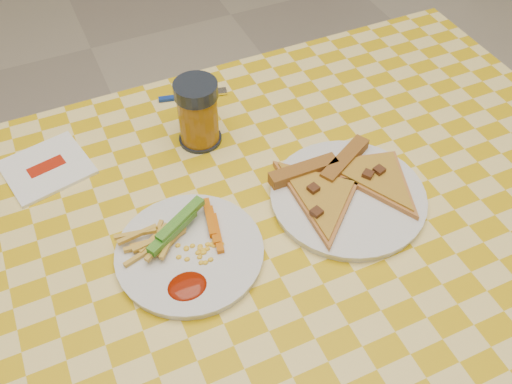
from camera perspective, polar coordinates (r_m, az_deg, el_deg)
table at (r=0.92m, az=0.38°, el=-7.69°), size 1.28×0.88×0.76m
plate_left at (r=0.85m, az=-6.63°, el=-6.15°), size 0.22×0.22×0.01m
plate_right at (r=0.92m, az=9.16°, el=-0.58°), size 0.32×0.32×0.01m
fries_veggies at (r=0.84m, az=-7.62°, el=-4.93°), size 0.17×0.16×0.04m
pizza_slices at (r=0.92m, az=8.84°, el=0.78°), size 0.29×0.27×0.02m
drink_glass at (r=0.98m, az=-5.82°, el=7.82°), size 0.08×0.08×0.12m
napkin at (r=1.02m, az=-20.19°, el=2.30°), size 0.16×0.15×0.01m
fork at (r=1.11m, az=-6.23°, el=9.63°), size 0.13×0.04×0.01m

